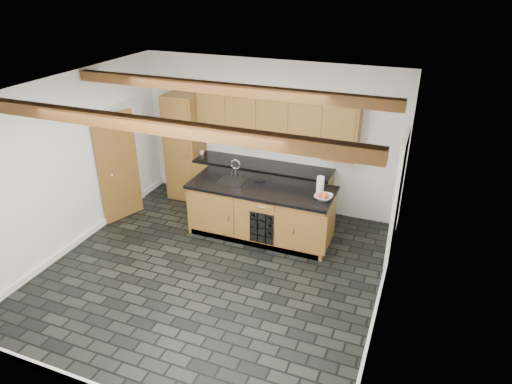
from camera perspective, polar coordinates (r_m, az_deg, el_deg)
ground at (r=7.20m, az=-5.37°, el=-9.77°), size 5.00×5.00×0.00m
room_shell at (r=6.89m, az=-4.57°, el=3.16°), size 5.01×5.00×5.00m
back_cabinetry at (r=8.64m, az=-1.27°, el=4.22°), size 3.65×0.62×2.20m
island at (r=7.83m, az=0.68°, el=-2.39°), size 2.48×0.96×0.93m
faucet at (r=7.84m, az=-2.97°, el=1.70°), size 0.45×0.40×0.34m
kitchen_scale at (r=7.83m, az=0.46°, el=1.61°), size 0.18×0.13×0.05m
fruit_bowl at (r=7.27m, az=8.42°, el=-0.65°), size 0.30×0.30×0.07m
fruit_cluster at (r=7.25m, az=8.44°, el=-0.38°), size 0.16×0.17×0.07m
paper_towel at (r=7.47m, az=8.05°, el=0.97°), size 0.12×0.12×0.26m
mug at (r=9.00m, az=-6.79°, el=4.89°), size 0.11×0.11×0.08m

